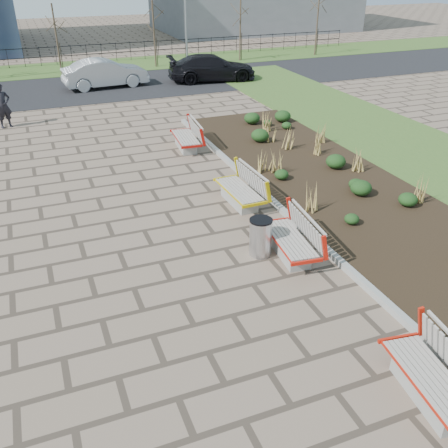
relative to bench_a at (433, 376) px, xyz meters
name	(u,v)px	position (x,y,z in m)	size (l,w,h in m)	color
ground	(208,353)	(-3.00, 2.35, -0.50)	(120.00, 120.00, 0.00)	brown
planting_bed	(344,193)	(3.25, 7.35, -0.45)	(4.50, 18.00, 0.10)	black
planting_curb	(276,204)	(0.92, 7.35, -0.42)	(0.16, 18.00, 0.15)	gray
grass_verge_far	(60,69)	(-3.00, 30.35, -0.48)	(80.00, 5.00, 0.04)	#33511E
road	(70,90)	(-3.00, 24.35, -0.49)	(80.00, 7.00, 0.02)	black
bench_a	(433,376)	(0.00, 0.00, 0.00)	(0.90, 2.10, 1.00)	red
bench_b	(290,237)	(0.00, 4.84, 0.00)	(0.90, 2.10, 1.00)	red
bench_c	(239,188)	(0.00, 7.93, 0.00)	(0.90, 2.10, 1.00)	gold
bench_d	(185,136)	(0.00, 13.07, 0.00)	(0.90, 2.10, 1.00)	#A8110B
litter_bin	(260,237)	(-0.64, 5.13, -0.03)	(0.54, 0.54, 0.94)	#B2B2B7
pedestrian	(3,106)	(-6.28, 18.44, 0.43)	(0.68, 0.44, 1.85)	black
car_silver	(105,73)	(-1.04, 24.25, 0.27)	(1.60, 4.58, 1.51)	#9DA0A5
car_black	(212,68)	(4.98, 23.61, 0.25)	(2.05, 5.05, 1.47)	black
tree_c	(57,39)	(-3.00, 28.85, 1.54)	(1.40, 1.40, 4.00)	#4C3D2D
tree_d	(154,34)	(3.00, 28.85, 1.54)	(1.40, 1.40, 4.00)	#4C3D2D
tree_e	(240,30)	(9.00, 28.85, 1.54)	(1.40, 1.40, 4.00)	#4C3D2D
tree_f	(317,26)	(15.00, 28.85, 1.54)	(1.40, 1.40, 4.00)	#4C3D2D
lamp_east	(186,17)	(5.00, 28.35, 2.54)	(0.24, 0.60, 6.00)	gray
railing_fence	(56,55)	(-3.00, 31.85, 0.14)	(44.00, 0.10, 1.20)	black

